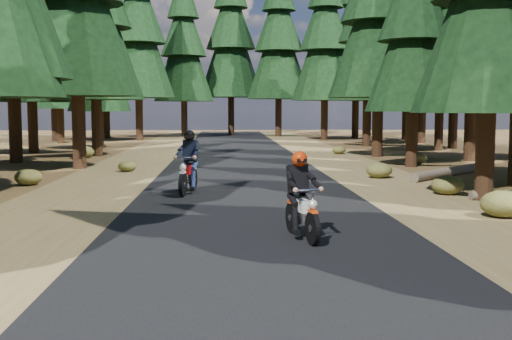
{
  "coord_description": "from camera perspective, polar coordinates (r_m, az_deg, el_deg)",
  "views": [
    {
      "loc": [
        -0.66,
        -11.65,
        2.36
      ],
      "look_at": [
        0.0,
        1.5,
        1.1
      ],
      "focal_mm": 45.0,
      "sensor_mm": 36.0,
      "label": 1
    }
  ],
  "objects": [
    {
      "name": "ground",
      "position": [
        11.9,
        0.36,
        -5.97
      ],
      "size": [
        120.0,
        120.0,
        0.0
      ],
      "primitive_type": "plane",
      "color": "#482E19",
      "rests_on": "ground"
    },
    {
      "name": "road",
      "position": [
        16.83,
        -0.6,
        -2.58
      ],
      "size": [
        6.0,
        100.0,
        0.01
      ],
      "primitive_type": "cube",
      "color": "black",
      "rests_on": "ground"
    },
    {
      "name": "shoulder_l",
      "position": [
        17.27,
        -16.05,
        -2.59
      ],
      "size": [
        3.2,
        100.0,
        0.01
      ],
      "primitive_type": "cube",
      "color": "brown",
      "rests_on": "ground"
    },
    {
      "name": "shoulder_r",
      "position": [
        17.62,
        14.54,
        -2.4
      ],
      "size": [
        3.2,
        100.0,
        0.01
      ],
      "primitive_type": "cube",
      "color": "brown",
      "rests_on": "ground"
    },
    {
      "name": "log_near",
      "position": [
        23.43,
        16.73,
        -0.16
      ],
      "size": [
        3.77,
        3.92,
        0.32
      ],
      "primitive_type": "cylinder",
      "rotation": [
        0.0,
        1.57,
        0.81
      ],
      "color": "#4C4233",
      "rests_on": "ground"
    },
    {
      "name": "understory_shrubs",
      "position": [
        18.69,
        1.75,
        -0.99
      ],
      "size": [
        15.8,
        31.06,
        0.59
      ],
      "color": "#474C1E",
      "rests_on": "ground"
    },
    {
      "name": "rider_lead",
      "position": [
        11.63,
        4.11,
        -3.59
      ],
      "size": [
        0.88,
        1.85,
        1.58
      ],
      "rotation": [
        0.0,
        0.0,
        3.35
      ],
      "color": "silver",
      "rests_on": "road"
    },
    {
      "name": "rider_follow",
      "position": [
        17.81,
        -6.05,
        -0.26
      ],
      "size": [
        0.92,
        2.05,
        1.76
      ],
      "rotation": [
        0.0,
        0.0,
        2.97
      ],
      "color": "maroon",
      "rests_on": "road"
    }
  ]
}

